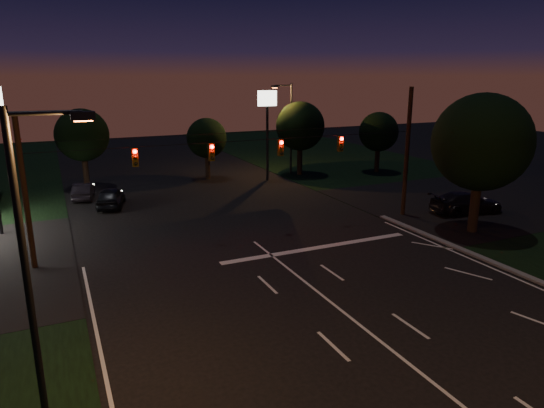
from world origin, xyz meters
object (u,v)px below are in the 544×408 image
car_oncoming_a (111,197)px  utility_pole_right (402,215)px  car_oncoming_b (83,191)px  car_cross (466,203)px  tree_right_near (480,143)px

car_oncoming_a → utility_pole_right: bearing=163.9°
car_oncoming_a → car_oncoming_b: 3.92m
car_cross → utility_pole_right: bearing=80.1°
car_oncoming_b → car_cross: 29.77m
car_oncoming_a → car_cross: (23.34, -12.56, 0.02)m
utility_pole_right → car_cross: (4.48, -1.54, 0.78)m
utility_pole_right → car_oncoming_a: (-18.86, 11.02, 0.76)m
car_oncoming_a → car_cross: 26.50m
car_oncoming_a → car_oncoming_b: bearing=-49.7°
utility_pole_right → tree_right_near: (1.53, -4.83, 5.68)m
car_oncoming_a → car_oncoming_b: size_ratio=1.11×
tree_right_near → car_cross: bearing=48.2°
tree_right_near → car_oncoming_b: tree_right_near is taller
tree_right_near → utility_pole_right: bearing=107.5°
utility_pole_right → car_oncoming_b: (-20.58, 14.53, 0.66)m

